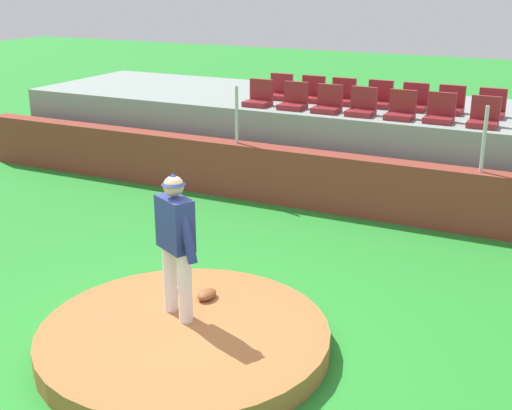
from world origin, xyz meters
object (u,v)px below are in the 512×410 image
stadium_chair_3 (362,106)px  stadium_chair_6 (484,117)px  baseball (179,288)px  stadium_chair_10 (379,99)px  stadium_chair_12 (450,105)px  fielding_glove (207,294)px  pitcher (175,235)px  stadium_chair_5 (440,113)px  stadium_chair_9 (342,96)px  stadium_chair_2 (328,103)px  stadium_chair_7 (280,91)px  stadium_chair_0 (259,98)px  stadium_chair_8 (312,93)px  stadium_chair_11 (414,102)px  stadium_chair_13 (491,108)px  stadium_chair_4 (401,110)px  stadium_chair_1 (294,100)px

stadium_chair_3 → stadium_chair_6: size_ratio=1.00×
baseball → stadium_chair_6: (2.69, 5.41, 1.41)m
stadium_chair_10 → stadium_chair_12: (1.37, -0.02, 0.00)m
stadium_chair_12 → baseball: bearing=73.0°
fielding_glove → stadium_chair_10: bearing=180.0°
pitcher → stadium_chair_5: stadium_chair_5 is taller
stadium_chair_5 → stadium_chair_9: bearing=-22.5°
stadium_chair_5 → stadium_chair_10: same height
stadium_chair_3 → stadium_chair_2: bearing=-0.4°
stadium_chair_7 → stadium_chair_0: bearing=87.7°
pitcher → stadium_chair_8: stadium_chair_8 is taller
stadium_chair_0 → stadium_chair_3: (2.10, -0.02, 0.00)m
fielding_glove → stadium_chair_11: bearing=173.8°
stadium_chair_2 → stadium_chair_6: same height
stadium_chair_13 → stadium_chair_2: bearing=17.3°
pitcher → fielding_glove: size_ratio=5.70×
stadium_chair_0 → stadium_chair_13: bearing=-168.5°
stadium_chair_0 → stadium_chair_4: size_ratio=1.00×
baseball → stadium_chair_13: size_ratio=0.15×
stadium_chair_5 → stadium_chair_8: same height
stadium_chair_5 → stadium_chair_13: (0.73, 0.85, 0.00)m
baseball → stadium_chair_11: size_ratio=0.15×
stadium_chair_1 → stadium_chair_2: 0.70m
stadium_chair_5 → stadium_chair_6: 0.75m
stadium_chair_10 → stadium_chair_11: (0.69, -0.04, 0.00)m
stadium_chair_0 → stadium_chair_1: bearing=-179.5°
stadium_chair_11 → stadium_chair_12: 0.67m
pitcher → stadium_chair_5: (1.60, 6.00, 0.46)m
baseball → stadium_chair_7: size_ratio=0.15×
stadium_chair_11 → stadium_chair_13: 1.40m
stadium_chair_7 → stadium_chair_1: bearing=128.4°
stadium_chair_4 → stadium_chair_12: size_ratio=1.00×
stadium_chair_6 → stadium_chair_13: same height
stadium_chair_5 → stadium_chair_6: (0.74, -0.05, 0.00)m
stadium_chair_4 → stadium_chair_1: bearing=-0.8°
stadium_chair_7 → stadium_chair_13: same height
stadium_chair_1 → stadium_chair_3: 1.36m
stadium_chair_3 → stadium_chair_11: 1.15m
pitcher → stadium_chair_0: size_ratio=3.42×
stadium_chair_6 → stadium_chair_9: size_ratio=1.00×
stadium_chair_2 → stadium_chair_10: size_ratio=1.00×
stadium_chair_1 → stadium_chair_5: bearing=-180.0°
stadium_chair_3 → stadium_chair_7: same height
stadium_chair_3 → stadium_chair_9: bearing=-52.1°
stadium_chair_0 → stadium_chair_1: (0.74, 0.01, 0.00)m
stadium_chair_11 → stadium_chair_12: same height
stadium_chair_4 → stadium_chair_13: size_ratio=1.00×
stadium_chair_5 → stadium_chair_11: bearing=-52.2°
stadium_chair_0 → stadium_chair_1: same height
stadium_chair_4 → stadium_chair_12: bearing=-126.7°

